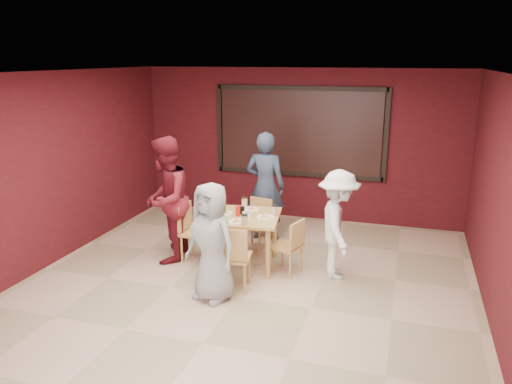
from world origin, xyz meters
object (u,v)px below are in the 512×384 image
(chair_front, at_px, (233,255))
(chair_right, at_px, (291,244))
(chair_left, at_px, (192,228))
(diner_left, at_px, (166,200))
(diner_back, at_px, (265,186))
(diner_front, at_px, (212,242))
(dining_table, at_px, (244,222))
(chair_back, at_px, (258,221))
(diner_right, at_px, (338,225))

(chair_front, distance_m, chair_right, 0.94)
(chair_front, distance_m, chair_left, 1.25)
(chair_right, distance_m, diner_left, 1.96)
(diner_back, bearing_deg, diner_front, 91.14)
(dining_table, xyz_separation_m, chair_left, (-0.84, 0.01, -0.19))
(dining_table, relative_size, chair_back, 1.38)
(chair_left, height_order, diner_left, diner_left)
(chair_left, relative_size, diner_back, 0.48)
(chair_back, height_order, diner_left, diner_left)
(chair_front, bearing_deg, diner_left, 151.60)
(diner_back, distance_m, diner_right, 1.80)
(chair_front, height_order, diner_right, diner_right)
(dining_table, height_order, chair_left, dining_table)
(dining_table, height_order, diner_back, diner_back)
(diner_front, relative_size, diner_left, 0.81)
(diner_back, bearing_deg, diner_left, 50.13)
(dining_table, bearing_deg, diner_right, 1.97)
(chair_back, xyz_separation_m, chair_left, (-0.82, -0.71, 0.03))
(chair_front, height_order, chair_right, chair_front)
(diner_left, relative_size, diner_right, 1.23)
(chair_right, relative_size, diner_back, 0.44)
(diner_back, bearing_deg, chair_right, 122.07)
(chair_left, height_order, diner_front, diner_front)
(chair_back, bearing_deg, chair_left, -139.18)
(chair_right, height_order, diner_back, diner_back)
(chair_left, xyz_separation_m, diner_right, (2.18, 0.04, 0.27))
(diner_left, bearing_deg, diner_front, 38.76)
(chair_right, distance_m, diner_back, 1.55)
(chair_back, relative_size, diner_front, 0.54)
(diner_back, bearing_deg, chair_front, 96.00)
(chair_left, height_order, chair_right, chair_left)
(dining_table, xyz_separation_m, chair_right, (0.71, -0.08, -0.23))
(diner_back, height_order, diner_left, diner_left)
(diner_back, relative_size, diner_left, 0.97)
(diner_front, xyz_separation_m, diner_back, (0.03, 2.29, 0.15))
(chair_left, xyz_separation_m, diner_back, (0.80, 1.19, 0.42))
(diner_front, bearing_deg, dining_table, 107.64)
(dining_table, bearing_deg, chair_left, 179.50)
(diner_front, bearing_deg, chair_back, 109.51)
(diner_front, height_order, diner_left, diner_left)
(dining_table, bearing_deg, diner_back, 91.73)
(diner_right, bearing_deg, diner_back, 34.23)
(chair_front, relative_size, chair_back, 1.09)
(chair_front, bearing_deg, chair_back, 94.81)
(dining_table, bearing_deg, diner_front, -93.31)
(chair_front, xyz_separation_m, diner_right, (1.23, 0.85, 0.26))
(dining_table, distance_m, chair_right, 0.75)
(diner_front, distance_m, diner_left, 1.51)
(chair_front, relative_size, diner_right, 0.58)
(diner_right, bearing_deg, chair_left, 75.12)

